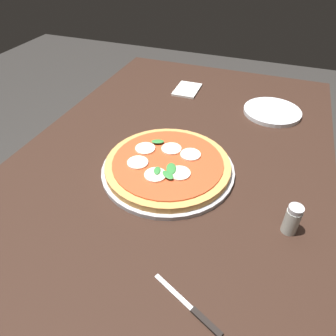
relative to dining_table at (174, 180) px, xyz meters
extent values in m
plane|color=#2D2B28|center=(0.00, 0.00, -0.66)|extent=(6.00, 6.00, 0.00)
cube|color=black|center=(0.00, 0.00, 0.09)|extent=(1.36, 0.89, 0.04)
cube|color=black|center=(-0.60, -0.36, -0.30)|extent=(0.07, 0.07, 0.73)
cube|color=black|center=(-0.60, 0.36, -0.30)|extent=(0.07, 0.07, 0.73)
cylinder|color=#B2B2B7|center=(0.08, 0.01, 0.11)|extent=(0.36, 0.36, 0.01)
cylinder|color=tan|center=(0.09, 0.01, 0.13)|extent=(0.34, 0.34, 0.02)
cylinder|color=#CC4723|center=(0.09, 0.01, 0.14)|extent=(0.30, 0.30, 0.00)
cylinder|color=#F4EACC|center=(0.15, 0.00, 0.14)|extent=(0.06, 0.06, 0.00)
cylinder|color=#F4EACC|center=(0.12, 0.06, 0.14)|extent=(0.06, 0.06, 0.00)
cylinder|color=#F4EACC|center=(0.04, 0.06, 0.14)|extent=(0.06, 0.06, 0.00)
cylinder|color=#F4EACC|center=(0.03, 0.00, 0.14)|extent=(0.06, 0.06, 0.00)
cylinder|color=#F4EACC|center=(0.06, -0.07, 0.14)|extent=(0.06, 0.06, 0.00)
cylinder|color=#F4EACC|center=(0.12, -0.06, 0.14)|extent=(0.06, 0.06, 0.00)
ellipsoid|color=#337F38|center=(0.12, 0.03, 0.15)|extent=(0.05, 0.04, 0.00)
ellipsoid|color=#337F38|center=(0.14, 0.00, 0.15)|extent=(0.04, 0.03, 0.00)
ellipsoid|color=#337F38|center=(0.15, 0.03, 0.15)|extent=(0.04, 0.04, 0.00)
ellipsoid|color=#337F38|center=(0.02, -0.05, 0.15)|extent=(0.03, 0.04, 0.00)
cylinder|color=white|center=(-0.34, 0.24, 0.11)|extent=(0.20, 0.20, 0.01)
cube|color=white|center=(-0.41, -0.09, 0.11)|extent=(0.13, 0.09, 0.01)
cube|color=black|center=(0.44, 0.21, 0.11)|extent=(0.04, 0.06, 0.01)
cube|color=silver|center=(0.41, 0.14, 0.11)|extent=(0.05, 0.09, 0.00)
cylinder|color=#B2B7AD|center=(0.19, 0.33, 0.14)|extent=(0.03, 0.03, 0.06)
cylinder|color=silver|center=(0.19, 0.33, 0.18)|extent=(0.03, 0.03, 0.01)
camera|label=1|loc=(0.69, 0.24, 0.65)|focal=32.90mm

